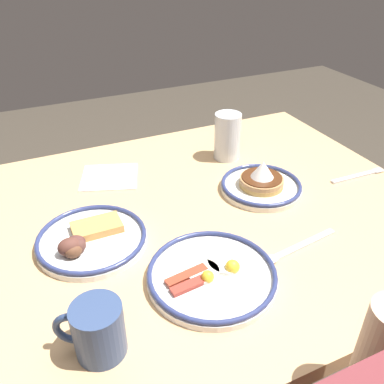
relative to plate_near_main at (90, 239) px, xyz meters
name	(u,v)px	position (x,y,z in m)	size (l,w,h in m)	color
dining_table	(206,252)	(-0.29, -0.01, -0.15)	(1.11, 0.91, 0.74)	tan
plate_near_main	(90,239)	(0.00, 0.00, 0.00)	(0.24, 0.24, 0.05)	white
plate_center_pancakes	(212,274)	(-0.19, 0.20, 0.00)	(0.25, 0.25, 0.04)	white
plate_far_companion	(261,184)	(-0.46, -0.03, 0.01)	(0.21, 0.21, 0.09)	silver
coffee_mug	(97,329)	(0.05, 0.27, 0.03)	(0.11, 0.08, 0.10)	#334772
drinking_glass	(227,139)	(-0.46, -0.24, 0.05)	(0.08, 0.08, 0.14)	silver
paper_napkin	(109,177)	(-0.11, -0.26, -0.01)	(0.15, 0.14, 0.00)	white
fork_near	(358,176)	(-0.74, 0.02, -0.01)	(0.18, 0.02, 0.01)	silver
tea_spoon	(289,251)	(-0.38, 0.20, -0.01)	(0.21, 0.04, 0.01)	silver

